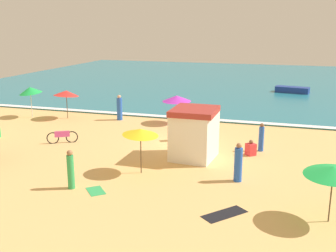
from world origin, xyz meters
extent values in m
plane|color=#E5B26B|center=(0.00, 0.00, 0.00)|extent=(60.00, 60.00, 0.00)
cube|color=teal|center=(0.00, 28.00, 0.05)|extent=(60.00, 44.00, 0.10)
cube|color=white|center=(0.00, 6.30, 0.10)|extent=(57.00, 0.70, 0.01)
cube|color=white|center=(1.28, -2.28, 1.19)|extent=(2.25, 2.50, 2.39)
cube|color=#A5332D|center=(1.28, -2.28, 2.53)|extent=(2.24, 2.54, 0.29)
cylinder|color=silver|center=(-12.76, 3.46, 1.13)|extent=(0.05, 0.05, 2.27)
cone|color=green|center=(-12.76, 3.46, 2.08)|extent=(2.39, 2.40, 0.66)
cylinder|color=silver|center=(-1.73, 4.85, 0.98)|extent=(0.05, 0.05, 1.96)
cone|color=#B733C6|center=(-1.73, 4.85, 1.80)|extent=(2.30, 2.31, 0.47)
cylinder|color=#4C3823|center=(-0.58, -5.20, 1.06)|extent=(0.05, 0.05, 2.12)
cone|color=yellow|center=(-0.58, -5.20, 2.01)|extent=(2.18, 2.16, 0.44)
cylinder|color=#4C3823|center=(7.60, -7.79, 1.02)|extent=(0.05, 0.05, 2.04)
cone|color=green|center=(7.60, -7.79, 1.94)|extent=(2.86, 2.86, 0.44)
cylinder|color=#4C3823|center=(-9.98, 3.90, 1.03)|extent=(0.05, 0.05, 2.07)
cone|color=red|center=(-9.98, 3.90, 1.92)|extent=(2.58, 2.59, 0.54)
torus|color=black|center=(-7.33, -2.20, 0.33)|extent=(0.65, 0.42, 0.72)
torus|color=black|center=(-6.38, -1.63, 0.33)|extent=(0.65, 0.42, 0.72)
cube|color=#D84CA5|center=(-6.85, -1.92, 0.55)|extent=(0.79, 0.50, 0.36)
cylinder|color=green|center=(-2.78, -7.85, 0.74)|extent=(0.39, 0.39, 1.49)
sphere|color=#9E6B47|center=(-2.78, -7.85, 1.60)|extent=(0.25, 0.25, 0.25)
cylinder|color=blue|center=(4.56, 0.01, 0.69)|extent=(0.31, 0.31, 1.38)
sphere|color=brown|center=(4.56, 0.01, 1.48)|extent=(0.22, 0.22, 0.22)
cube|color=white|center=(-0.71, 0.48, 0.31)|extent=(0.54, 0.54, 0.61)
sphere|color=beige|center=(-0.71, 0.48, 0.70)|extent=(0.21, 0.21, 0.21)
cylinder|color=blue|center=(3.95, -4.89, 0.78)|extent=(0.37, 0.37, 1.56)
sphere|color=#9E6B47|center=(3.95, -4.89, 1.67)|extent=(0.24, 0.24, 0.24)
cylinder|color=blue|center=(-6.04, 4.62, 0.81)|extent=(0.56, 0.56, 1.62)
sphere|color=#DBA884|center=(-6.04, 4.62, 1.74)|extent=(0.26, 0.26, 0.26)
cube|color=red|center=(4.10, -0.93, 0.32)|extent=(0.64, 0.64, 0.65)
sphere|color=brown|center=(4.10, -0.93, 0.75)|extent=(0.22, 0.22, 0.22)
cube|color=black|center=(3.94, -8.33, 0.01)|extent=(1.67, 1.79, 0.01)
cube|color=green|center=(-1.65, -7.81, 0.01)|extent=(1.16, 1.19, 0.01)
cube|color=navy|center=(5.98, 20.61, 0.40)|extent=(3.44, 1.76, 0.59)
camera|label=1|loc=(6.04, -22.16, 6.89)|focal=43.29mm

